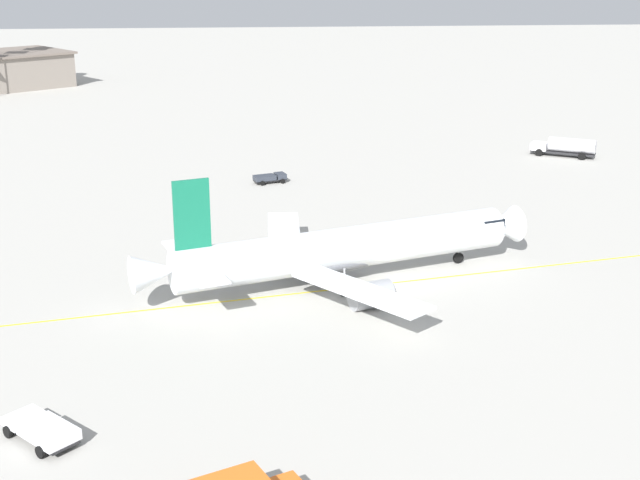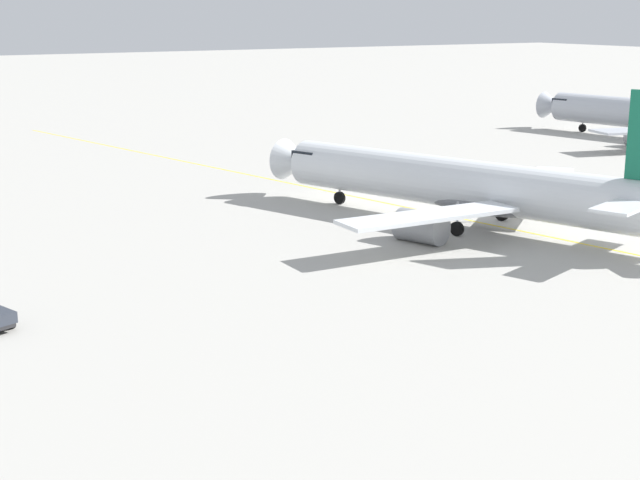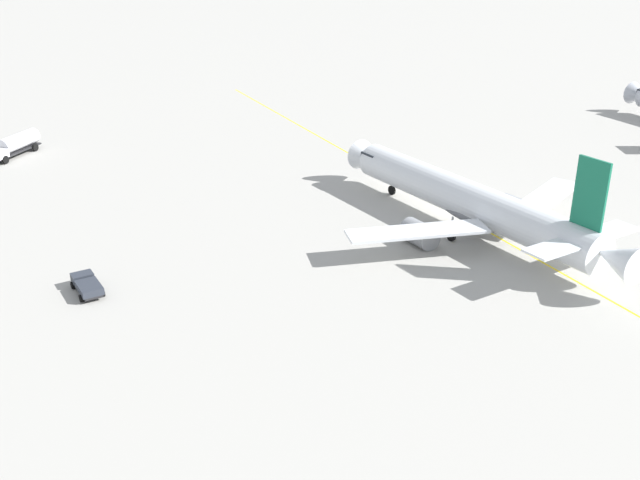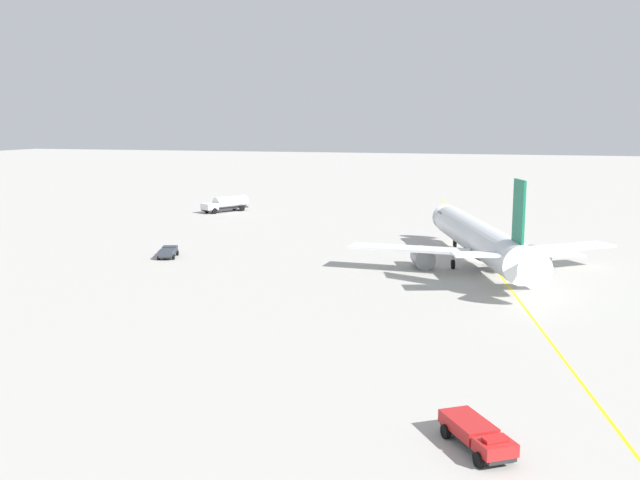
{
  "view_description": "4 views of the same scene",
  "coord_description": "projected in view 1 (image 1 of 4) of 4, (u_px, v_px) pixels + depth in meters",
  "views": [
    {
      "loc": [
        -13.77,
        -75.45,
        29.43
      ],
      "look_at": [
        -6.84,
        1.46,
        4.04
      ],
      "focal_mm": 49.07,
      "sensor_mm": 36.0,
      "label": 1
    },
    {
      "loc": [
        -59.97,
        47.39,
        16.58
      ],
      "look_at": [
        -11.67,
        18.49,
        2.53
      ],
      "focal_mm": 51.96,
      "sensor_mm": 36.0,
      "label": 2
    },
    {
      "loc": [
        -68.16,
        32.19,
        28.69
      ],
      "look_at": [
        -11.67,
        18.49,
        3.49
      ],
      "focal_mm": 39.99,
      "sensor_mm": 36.0,
      "label": 3
    },
    {
      "loc": [
        -89.87,
        -4.82,
        16.81
      ],
      "look_at": [
        -11.67,
        18.49,
        3.41
      ],
      "focal_mm": 40.45,
      "sensor_mm": 36.0,
      "label": 4
    }
  ],
  "objects": [
    {
      "name": "ground_plane",
      "position": [
        394.0,
        284.0,
        81.76
      ],
      "size": [
        600.0,
        600.0,
        0.0
      ],
      "primitive_type": "plane",
      "color": "#ADAAA3"
    },
    {
      "name": "baggage_truck_truck",
      "position": [
        270.0,
        178.0,
        117.4
      ],
      "size": [
        4.64,
        3.07,
        1.22
      ],
      "rotation": [
        0.0,
        0.0,
        0.31
      ],
      "color": "#232326",
      "rests_on": "ground_plane"
    },
    {
      "name": "fuel_tanker_truck",
      "position": [
        566.0,
        146.0,
        132.39
      ],
      "size": [
        9.4,
        6.75,
        2.87
      ],
      "rotation": [
        0.0,
        0.0,
        2.62
      ],
      "color": "#232326",
      "rests_on": "ground_plane"
    },
    {
      "name": "taxiway_centreline",
      "position": [
        346.0,
        288.0,
        80.7
      ],
      "size": [
        155.15,
        32.03,
        0.01
      ],
      "rotation": [
        0.0,
        0.0,
        0.2
      ],
      "color": "yellow",
      "rests_on": "ground_plane"
    },
    {
      "name": "pushback_tug_truck",
      "position": [
        42.0,
        429.0,
        55.2
      ],
      "size": [
        5.55,
        5.58,
        1.3
      ],
      "rotation": [
        0.0,
        0.0,
        2.35
      ],
      "color": "#232326",
      "rests_on": "ground_plane"
    },
    {
      "name": "airliner_main",
      "position": [
        340.0,
        251.0,
        81.28
      ],
      "size": [
        38.21,
        29.7,
        11.4
      ],
      "rotation": [
        0.0,
        0.0,
        0.33
      ],
      "color": "silver",
      "rests_on": "ground_plane"
    }
  ]
}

